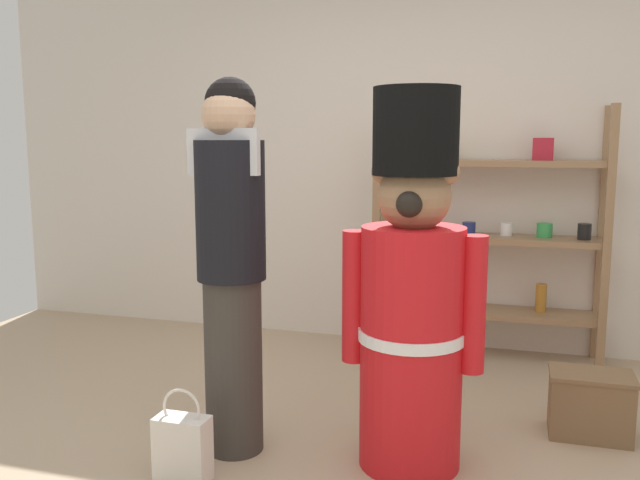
% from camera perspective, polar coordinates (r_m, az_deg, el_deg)
% --- Properties ---
extents(back_wall, '(6.40, 0.12, 2.60)m').
position_cam_1_polar(back_wall, '(4.70, 8.28, 6.92)').
color(back_wall, silver).
rests_on(back_wall, ground_plane).
extents(merchandise_shelf, '(1.47, 0.35, 1.65)m').
position_cam_1_polar(merchandise_shelf, '(4.48, 14.17, 0.48)').
color(merchandise_shelf, '#93704C').
rests_on(merchandise_shelf, ground_plane).
extents(teddy_bear_guard, '(0.62, 0.46, 1.65)m').
position_cam_1_polar(teddy_bear_guard, '(2.89, 7.95, -5.03)').
color(teddy_bear_guard, red).
rests_on(teddy_bear_guard, ground_plane).
extents(person_shopper, '(0.33, 0.31, 1.70)m').
position_cam_1_polar(person_shopper, '(2.99, -7.64, -1.30)').
color(person_shopper, '#38332D').
rests_on(person_shopper, ground_plane).
extents(shopping_bag, '(0.23, 0.12, 0.41)m').
position_cam_1_polar(shopping_bag, '(2.98, -11.74, -17.07)').
color(shopping_bag, silver).
rests_on(shopping_bag, ground_plane).
extents(display_crate, '(0.39, 0.25, 0.32)m').
position_cam_1_polar(display_crate, '(3.56, 22.24, -12.97)').
color(display_crate, brown).
rests_on(display_crate, ground_plane).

